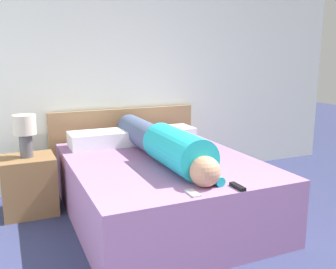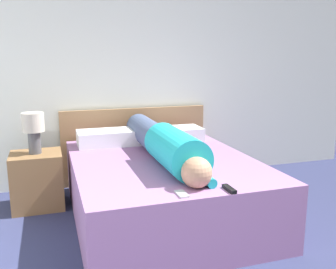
# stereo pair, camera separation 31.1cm
# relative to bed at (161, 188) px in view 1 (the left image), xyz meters

# --- Properties ---
(wall_back) EXTENTS (6.06, 0.06, 2.60)m
(wall_back) POSITION_rel_bed_xyz_m (-0.14, 1.14, 1.03)
(wall_back) COLOR silver
(wall_back) RESTS_ON ground_plane
(bed) EXTENTS (1.55, 1.94, 0.54)m
(bed) POSITION_rel_bed_xyz_m (0.00, 0.00, 0.00)
(bed) COLOR #936699
(bed) RESTS_ON ground_plane
(headboard) EXTENTS (1.67, 0.04, 0.85)m
(headboard) POSITION_rel_bed_xyz_m (0.00, 1.07, 0.16)
(headboard) COLOR #A37A51
(headboard) RESTS_ON ground_plane
(nightstand) EXTENTS (0.47, 0.42, 0.53)m
(nightstand) POSITION_rel_bed_xyz_m (-1.08, 0.59, -0.00)
(nightstand) COLOR brown
(nightstand) RESTS_ON ground_plane
(table_lamp) EXTENTS (0.20, 0.20, 0.39)m
(table_lamp) POSITION_rel_bed_xyz_m (-1.08, 0.59, 0.51)
(table_lamp) COLOR #4C4C51
(table_lamp) RESTS_ON nightstand
(person_lying) EXTENTS (0.32, 1.80, 0.32)m
(person_lying) POSITION_rel_bed_xyz_m (0.00, -0.03, 0.42)
(person_lying) COLOR tan
(person_lying) RESTS_ON bed
(pillow_near_headboard) EXTENTS (0.63, 0.34, 0.15)m
(pillow_near_headboard) POSITION_rel_bed_xyz_m (-0.36, 0.69, 0.35)
(pillow_near_headboard) COLOR white
(pillow_near_headboard) RESTS_ON bed
(pillow_second) EXTENTS (0.60, 0.34, 0.13)m
(pillow_second) POSITION_rel_bed_xyz_m (0.33, 0.69, 0.34)
(pillow_second) COLOR white
(pillow_second) RESTS_ON bed
(tv_remote) EXTENTS (0.04, 0.15, 0.02)m
(tv_remote) POSITION_rel_bed_xyz_m (0.19, -0.89, 0.28)
(tv_remote) COLOR black
(tv_remote) RESTS_ON bed
(cell_phone) EXTENTS (0.06, 0.13, 0.01)m
(cell_phone) POSITION_rel_bed_xyz_m (-0.14, -0.87, 0.28)
(cell_phone) COLOR #B2B7BC
(cell_phone) RESTS_ON bed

